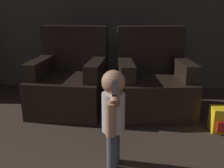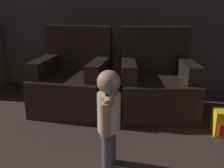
% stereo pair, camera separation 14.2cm
% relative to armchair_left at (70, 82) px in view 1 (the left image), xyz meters
% --- Properties ---
extents(wall_back, '(8.40, 0.05, 2.60)m').
position_rel_armchair_left_xyz_m(wall_back, '(0.73, 0.93, 0.95)').
color(wall_back, '#423D38').
rests_on(wall_back, ground_plane).
extents(armchair_left, '(0.93, 0.91, 1.02)m').
position_rel_armchair_left_xyz_m(armchair_left, '(0.00, 0.00, 0.00)').
color(armchair_left, black).
rests_on(armchair_left, ground_plane).
extents(armchair_right, '(0.92, 0.91, 1.02)m').
position_rel_armchair_left_xyz_m(armchair_right, '(1.03, 0.00, 0.00)').
color(armchair_right, black).
rests_on(armchair_right, ground_plane).
extents(person_toddler, '(0.18, 0.32, 0.82)m').
position_rel_armchair_left_xyz_m(person_toddler, '(0.59, -1.20, 0.14)').
color(person_toddler, '#474C56').
rests_on(person_toddler, ground_plane).
extents(toy_backpack, '(0.22, 0.20, 0.26)m').
position_rel_armchair_left_xyz_m(toy_backpack, '(1.70, -0.54, -0.22)').
color(toy_backpack, yellow).
rests_on(toy_backpack, ground_plane).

